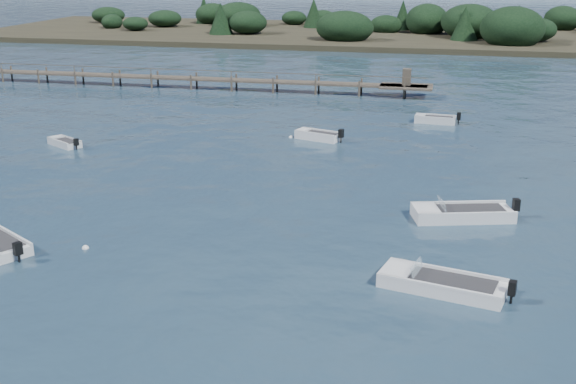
% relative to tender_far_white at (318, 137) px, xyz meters
% --- Properties ---
extents(ground, '(400.00, 400.00, 0.00)m').
position_rel_tender_far_white_xyz_m(ground, '(1.18, 30.42, -0.18)').
color(ground, '#182938').
rests_on(ground, ground).
extents(tender_far_white, '(3.78, 2.31, 1.27)m').
position_rel_tender_far_white_xyz_m(tender_far_white, '(0.00, 0.00, 0.00)').
color(tender_far_white, silver).
rests_on(tender_far_white, ground).
extents(tender_far_grey, '(3.09, 2.47, 1.03)m').
position_rel_tender_far_white_xyz_m(tender_far_grey, '(-17.36, -5.79, -0.04)').
color(tender_far_grey, '#AFB5B7').
rests_on(tender_far_grey, ground).
extents(dinghy_mid_white_a, '(5.50, 2.98, 1.26)m').
position_rel_tender_far_white_xyz_m(dinghy_mid_white_a, '(9.44, -23.68, -0.02)').
color(dinghy_mid_white_a, silver).
rests_on(dinghy_mid_white_a, ground).
extents(tender_far_grey_b, '(3.66, 1.55, 1.24)m').
position_rel_tender_far_white_xyz_m(tender_far_grey_b, '(8.29, 7.53, -0.00)').
color(tender_far_grey_b, '#AFB5B7').
rests_on(tender_far_grey_b, ground).
extents(dinghy_mid_white_b, '(5.58, 3.24, 1.36)m').
position_rel_tender_far_white_xyz_m(dinghy_mid_white_b, '(10.29, -14.96, -0.00)').
color(dinghy_mid_white_b, silver).
rests_on(dinghy_mid_white_b, ground).
extents(buoy_b, '(0.32, 0.32, 0.32)m').
position_rel_tender_far_white_xyz_m(buoy_b, '(9.44, -23.99, -0.18)').
color(buoy_b, silver).
rests_on(buoy_b, ground).
extents(buoy_c, '(0.32, 0.32, 0.32)m').
position_rel_tender_far_white_xyz_m(buoy_c, '(-6.82, -22.88, -0.18)').
color(buoy_c, silver).
rests_on(buoy_c, ground).
extents(buoy_e, '(0.32, 0.32, 0.32)m').
position_rel_tender_far_white_xyz_m(buoy_e, '(-2.09, 0.16, -0.18)').
color(buoy_e, silver).
rests_on(buoy_e, ground).
extents(jetty, '(64.50, 3.20, 3.40)m').
position_rel_tender_far_white_xyz_m(jetty, '(-20.56, 18.41, 0.80)').
color(jetty, '#453D32').
rests_on(jetty, ground).
extents(far_headland, '(190.00, 40.00, 5.80)m').
position_rel_tender_far_white_xyz_m(far_headland, '(26.18, 70.42, 1.78)').
color(far_headland, black).
rests_on(far_headland, ground).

